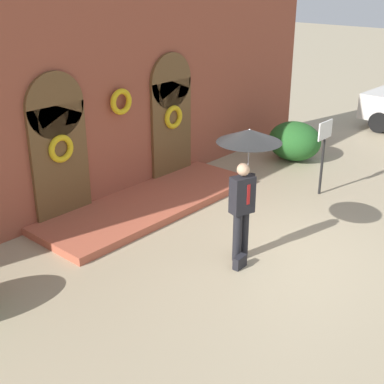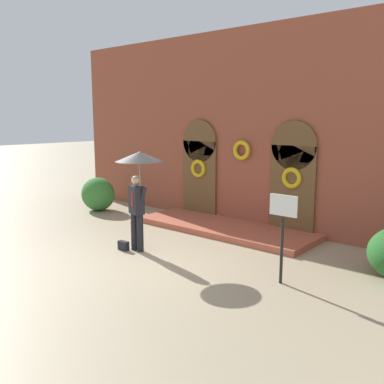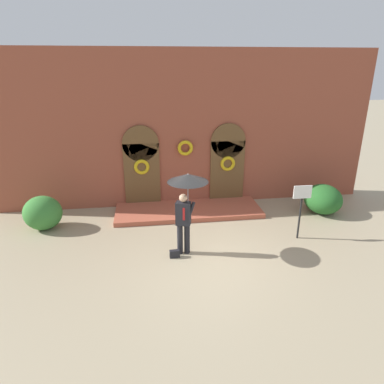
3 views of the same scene
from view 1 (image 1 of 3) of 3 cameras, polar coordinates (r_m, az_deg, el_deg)
ground_plane at (r=9.94m, az=8.03°, el=-6.37°), size 80.00×80.00×0.00m
building_facade at (r=11.67m, az=-8.73°, el=12.01°), size 14.00×2.30×5.60m
person_with_umbrella at (r=8.99m, az=5.92°, el=3.89°), size 1.10×1.10×2.36m
handbag at (r=9.35m, az=5.12°, el=-7.44°), size 0.29×0.14×0.22m
sign_post at (r=12.28m, az=13.88°, el=4.83°), size 0.56×0.06×1.72m
shrub_right at (r=14.68m, az=10.88°, el=5.36°), size 1.30×1.44×1.04m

